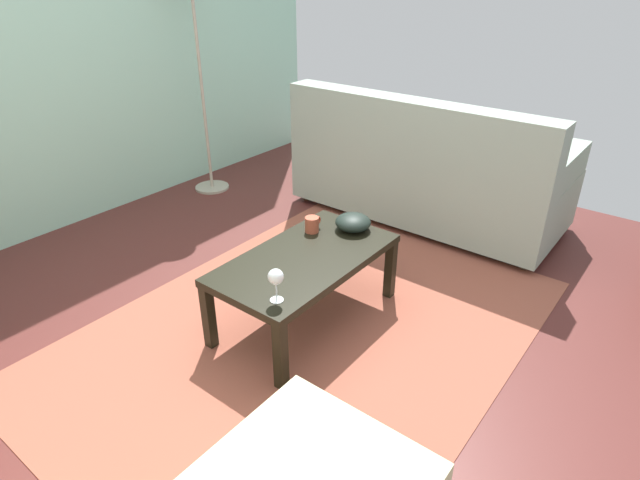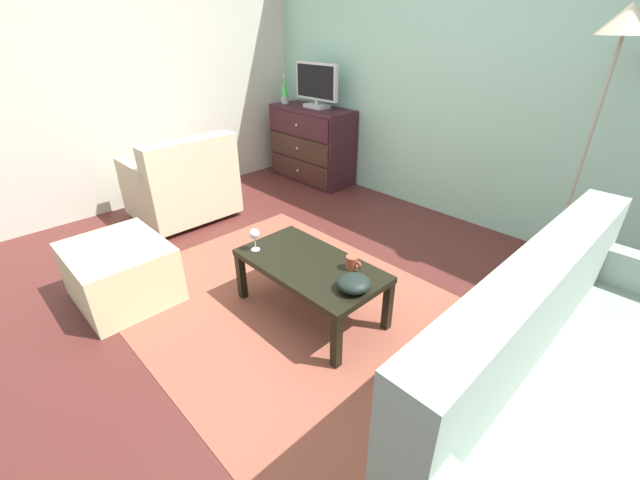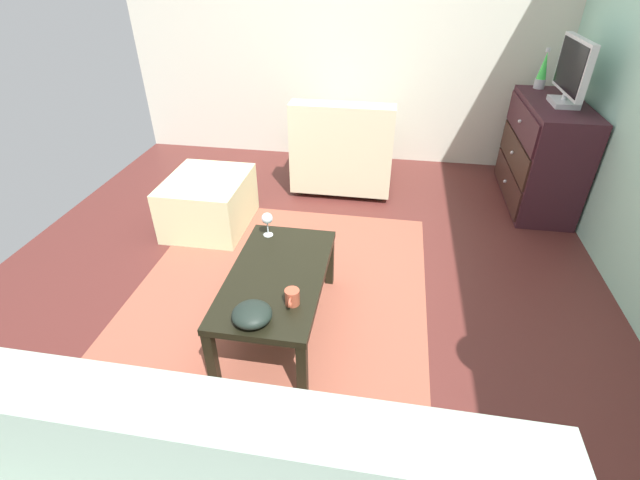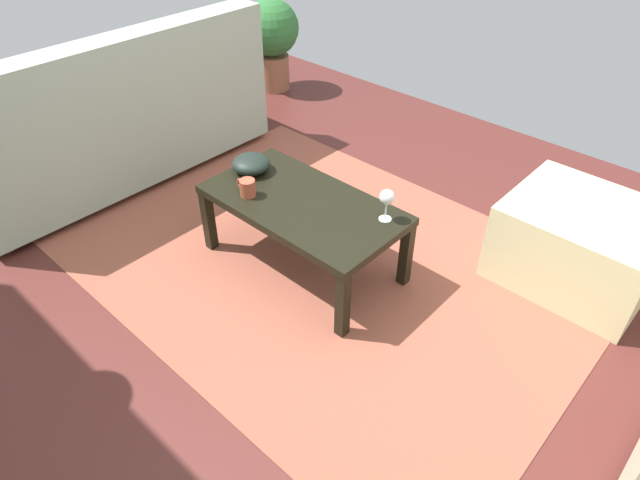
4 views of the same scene
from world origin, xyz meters
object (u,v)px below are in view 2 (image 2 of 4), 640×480
Objects in this scene: standing_lamp at (618,50)px; bowl_decorative at (354,283)px; lava_lamp at (285,91)px; armchair at (183,186)px; ottoman at (121,272)px; dresser at (312,145)px; wine_glass at (254,235)px; tv at (316,85)px; coffee_table at (310,269)px; mug at (352,263)px; couch_large at (574,393)px.

bowl_decorative is at bearing -106.63° from standing_lamp.
lava_lamp is 0.37× the size of armchair.
dresser is at bearing 108.25° from ottoman.
armchair reaches higher than wine_glass.
tv is at bearing 126.64° from wine_glass.
lava_lamp is 2.82m from wine_glass.
mug is at bearing 31.27° from coffee_table.
dresser is 0.56× the size of couch_large.
wine_glass is 0.08× the size of standing_lamp.
dresser is 9.30× the size of mug.
standing_lamp is at bearing -0.97° from dresser.
couch_large is 2.15m from standing_lamp.
tv is 2.80m from mug.
wine_glass reaches higher than mug.
wine_glass is at bearing 45.45° from ottoman.
tv is 2.58m from wine_glass.
dresser is 1.69× the size of tv.
tv is at bearing 106.97° from ottoman.
wine_glass is at bearing -171.70° from couch_large.
mug is at bearing -112.91° from standing_lamp.
lava_lamp reaches higher than mug.
dresser is at bearing 141.32° from bowl_decorative.
lava_lamp is 3.34m from bowl_decorative.
tv is 0.50m from lava_lamp.
wine_glass is at bearing -170.53° from bowl_decorative.
lava_lamp is 2.89× the size of mug.
coffee_table is at bearing 176.84° from bowl_decorative.
tv is at bearing 135.22° from coffee_table.
standing_lamp is at bearing 73.37° from bowl_decorative.
wine_glass is at bearing -53.36° from tv.
lava_lamp is 0.18× the size of standing_lamp.
standing_lamp is at bearing 67.09° from mug.
mug is at bearing 133.74° from bowl_decorative.
dresser reaches higher than ottoman.
bowl_decorative is at bearing -46.26° from mug.
dresser reaches higher than wine_glass.
dresser is 1.20× the size of armchair.
armchair is at bearing 175.93° from coffee_table.
ottoman is (0.82, -2.69, -0.92)m from tv.
mug is (2.16, -1.69, -0.00)m from dresser.
armchair is (-2.20, -0.00, -0.09)m from mug.
mug is 0.58× the size of bowl_decorative.
lava_lamp reaches higher than wine_glass.
ottoman is at bearing -46.60° from armchair.
mug is 1.28m from couch_large.
tv reaches higher than mug.
lava_lamp is at bearing 135.60° from wine_glass.
mug reaches higher than coffee_table.
armchair is at bearing 179.78° from couch_large.
coffee_table is 5.00× the size of bowl_decorative.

